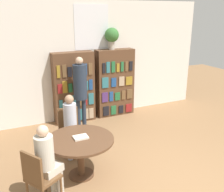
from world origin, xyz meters
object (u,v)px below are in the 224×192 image
at_px(bookshelf_right, 115,83).
at_px(seated_reader_left, 71,123).
at_px(chair_near_camera, 39,176).
at_px(librarian_standing, 80,85).
at_px(flower_vase, 112,36).
at_px(chair_left_side, 69,128).
at_px(seated_reader_right, 47,158).
at_px(bookshelf_left, 74,88).
at_px(reading_table, 80,145).

height_order(bookshelf_right, seated_reader_left, bookshelf_right).
relative_size(chair_near_camera, librarian_standing, 0.52).
relative_size(flower_vase, seated_reader_left, 0.44).
height_order(flower_vase, chair_left_side, flower_vase).
bearing_deg(flower_vase, seated_reader_left, -134.47).
bearing_deg(seated_reader_right, chair_left_side, 120.22).
bearing_deg(librarian_standing, seated_reader_left, -116.72).
xyz_separation_m(bookshelf_right, flower_vase, (-0.09, 0.00, 1.24)).
bearing_deg(chair_left_side, flower_vase, -133.31).
relative_size(chair_near_camera, seated_reader_left, 0.73).
xyz_separation_m(chair_near_camera, seated_reader_right, (0.15, 0.09, 0.20)).
xyz_separation_m(chair_left_side, librarian_standing, (0.57, 0.97, 0.57)).
distance_m(bookshelf_left, seated_reader_left, 1.76).
xyz_separation_m(bookshelf_right, librarian_standing, (-1.14, -0.50, 0.19)).
xyz_separation_m(bookshelf_right, seated_reader_left, (-1.72, -1.65, -0.19)).
height_order(bookshelf_right, chair_near_camera, bookshelf_right).
xyz_separation_m(bookshelf_left, bookshelf_right, (1.15, 0.00, 0.00)).
distance_m(chair_left_side, seated_reader_right, 1.47).
relative_size(seated_reader_right, librarian_standing, 0.71).
height_order(seated_reader_left, librarian_standing, librarian_standing).
distance_m(bookshelf_right, seated_reader_right, 3.65).
xyz_separation_m(reading_table, librarian_standing, (0.63, 1.87, 0.50)).
distance_m(seated_reader_right, librarian_standing, 2.61).
distance_m(bookshelf_right, flower_vase, 1.25).
height_order(chair_left_side, seated_reader_left, seated_reader_left).
height_order(bookshelf_left, seated_reader_right, bookshelf_left).
distance_m(reading_table, chair_left_side, 0.91).
bearing_deg(bookshelf_right, chair_near_camera, -131.71).
bearing_deg(bookshelf_left, librarian_standing, -88.84).
bearing_deg(seated_reader_left, librarian_standing, -112.44).
bearing_deg(bookshelf_right, flower_vase, 177.24).
relative_size(flower_vase, seated_reader_right, 0.45).
bearing_deg(flower_vase, chair_left_side, -137.58).
relative_size(reading_table, chair_left_side, 1.26).
bearing_deg(bookshelf_left, flower_vase, 0.27).
bearing_deg(chair_left_side, seated_reader_left, 90.00).
height_order(flower_vase, seated_reader_left, flower_vase).
bearing_deg(seated_reader_left, bookshelf_right, -131.80).
height_order(bookshelf_left, bookshelf_right, same).
xyz_separation_m(bookshelf_left, chair_near_camera, (-1.39, -2.85, -0.39)).
bearing_deg(chair_near_camera, flower_vase, 107.62).
distance_m(reading_table, librarian_standing, 2.04).
bearing_deg(reading_table, bookshelf_right, 53.30).
distance_m(bookshelf_left, bookshelf_right, 1.15).
xyz_separation_m(bookshelf_left, librarian_standing, (0.01, -0.50, 0.19)).
relative_size(flower_vase, chair_near_camera, 0.61).
xyz_separation_m(bookshelf_left, seated_reader_left, (-0.57, -1.65, -0.19)).
relative_size(bookshelf_right, flower_vase, 3.25).
distance_m(reading_table, chair_near_camera, 0.91).
bearing_deg(librarian_standing, bookshelf_left, 91.16).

